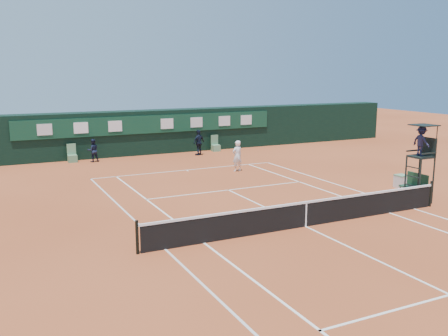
# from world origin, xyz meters

# --- Properties ---
(ground) EXTENTS (90.00, 90.00, 0.00)m
(ground) POSITION_xyz_m (0.00, 0.00, 0.00)
(ground) COLOR #B6522B
(ground) RESTS_ON ground
(court_lines) EXTENTS (11.05, 23.85, 0.01)m
(court_lines) POSITION_xyz_m (0.00, 0.00, 0.01)
(court_lines) COLOR silver
(court_lines) RESTS_ON ground
(tennis_net) EXTENTS (12.90, 0.10, 1.10)m
(tennis_net) POSITION_xyz_m (0.00, 0.00, 0.51)
(tennis_net) COLOR black
(tennis_net) RESTS_ON ground
(back_wall) EXTENTS (40.00, 1.65, 3.00)m
(back_wall) POSITION_xyz_m (0.00, 18.74, 1.51)
(back_wall) COLOR black
(back_wall) RESTS_ON ground
(linesman_chair_left) EXTENTS (0.55, 0.50, 1.15)m
(linesman_chair_left) POSITION_xyz_m (-5.50, 17.48, 0.32)
(linesman_chair_left) COLOR #58865C
(linesman_chair_left) RESTS_ON ground
(linesman_chair_right) EXTENTS (0.55, 0.50, 1.15)m
(linesman_chair_right) POSITION_xyz_m (4.50, 17.48, 0.32)
(linesman_chair_right) COLOR #61946A
(linesman_chair_right) RESTS_ON ground
(umpire_chair) EXTENTS (0.96, 0.95, 3.42)m
(umpire_chair) POSITION_xyz_m (6.43, 0.71, 2.46)
(umpire_chair) COLOR black
(umpire_chair) RESTS_ON ground
(player_bench) EXTENTS (0.56, 1.20, 1.10)m
(player_bench) POSITION_xyz_m (7.05, 1.47, 0.60)
(player_bench) COLOR #1B432E
(player_bench) RESTS_ON ground
(tennis_bag) EXTENTS (0.59, 0.90, 0.31)m
(tennis_bag) POSITION_xyz_m (6.60, 1.51, 0.16)
(tennis_bag) COLOR black
(tennis_bag) RESTS_ON ground
(cooler) EXTENTS (0.57, 0.57, 0.65)m
(cooler) POSITION_xyz_m (7.92, 3.13, 0.33)
(cooler) COLOR silver
(cooler) RESTS_ON ground
(tennis_ball) EXTENTS (0.06, 0.06, 0.06)m
(tennis_ball) POSITION_xyz_m (3.96, 10.42, 0.03)
(tennis_ball) COLOR yellow
(tennis_ball) RESTS_ON ground
(player) EXTENTS (0.72, 0.54, 1.78)m
(player) POSITION_xyz_m (2.53, 10.34, 0.89)
(player) COLOR white
(player) RESTS_ON ground
(ball_kid_left) EXTENTS (0.74, 0.59, 1.46)m
(ball_kid_left) POSITION_xyz_m (-4.29, 16.98, 0.73)
(ball_kid_left) COLOR black
(ball_kid_left) RESTS_ON ground
(ball_kid_right) EXTENTS (1.10, 0.84, 1.74)m
(ball_kid_right) POSITION_xyz_m (2.75, 16.42, 0.87)
(ball_kid_right) COLOR black
(ball_kid_right) RESTS_ON ground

